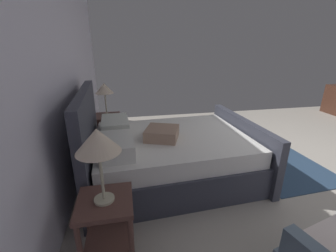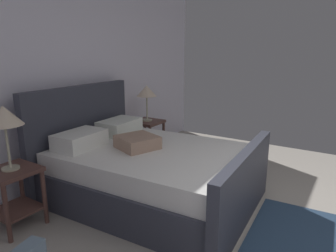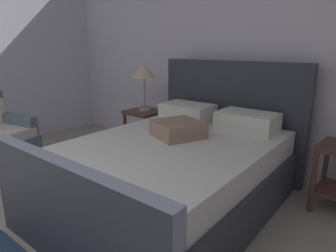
% 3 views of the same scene
% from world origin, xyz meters
% --- Properties ---
extents(wall_back, '(6.07, 0.12, 2.71)m').
position_xyz_m(wall_back, '(0.00, 3.38, 1.36)').
color(wall_back, white).
rests_on(wall_back, ground).
extents(bed, '(1.81, 2.31, 1.27)m').
position_xyz_m(bed, '(0.08, 2.12, 0.35)').
color(bed, '#353743').
rests_on(bed, ground).
extents(nightstand_left, '(0.44, 0.44, 0.60)m').
position_xyz_m(nightstand_left, '(-1.09, 2.85, 0.40)').
color(nightstand_left, brown).
rests_on(nightstand_left, ground).
extents(table_lamp_left, '(0.33, 0.33, 0.61)m').
position_xyz_m(table_lamp_left, '(-1.09, 2.85, 1.10)').
color(table_lamp_left, '#B7B293').
rests_on(table_lamp_left, nightstand_left).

